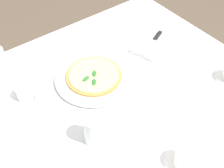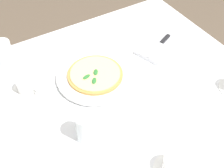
# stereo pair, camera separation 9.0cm
# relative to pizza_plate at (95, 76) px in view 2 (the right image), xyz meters

# --- Properties ---
(dining_table) EXTENTS (1.12, 1.12, 0.74)m
(dining_table) POSITION_rel_pizza_plate_xyz_m (-0.07, 0.16, -0.14)
(dining_table) COLOR white
(dining_table) RESTS_ON ground_plane
(pizza_plate) EXTENTS (0.32, 0.32, 0.02)m
(pizza_plate) POSITION_rel_pizza_plate_xyz_m (0.00, 0.00, 0.00)
(pizza_plate) COLOR white
(pizza_plate) RESTS_ON dining_table
(pizza) EXTENTS (0.23, 0.23, 0.02)m
(pizza) POSITION_rel_pizza_plate_xyz_m (0.00, 0.00, 0.01)
(pizza) COLOR #C68E47
(pizza) RESTS_ON pizza_plate
(coffee_cup_center_back) EXTENTS (0.13, 0.13, 0.06)m
(coffee_cup_center_back) POSITION_rel_pizza_plate_xyz_m (0.27, -0.08, 0.02)
(coffee_cup_center_back) COLOR white
(coffee_cup_center_back) RESTS_ON dining_table
(coffee_cup_back_corner) EXTENTS (0.13, 0.13, 0.07)m
(coffee_cup_back_corner) POSITION_rel_pizza_plate_xyz_m (-0.01, 0.50, 0.02)
(coffee_cup_back_corner) COLOR white
(coffee_cup_back_corner) RESTS_ON dining_table
(water_glass_right_edge) EXTENTS (0.07, 0.07, 0.11)m
(water_glass_right_edge) POSITION_rel_pizza_plate_xyz_m (0.29, -0.29, 0.04)
(water_glass_right_edge) COLOR white
(water_glass_right_edge) RESTS_ON dining_table
(water_glass_near_left) EXTENTS (0.07, 0.07, 0.12)m
(water_glass_near_left) POSITION_rel_pizza_plate_xyz_m (0.17, 0.24, 0.04)
(water_glass_near_left) COLOR white
(water_glass_near_left) RESTS_ON dining_table
(napkin_folded) EXTENTS (0.25, 0.20, 0.02)m
(napkin_folded) POSITION_rel_pizza_plate_xyz_m (-0.35, -0.02, -0.00)
(napkin_folded) COLOR white
(napkin_folded) RESTS_ON dining_table
(dinner_knife) EXTENTS (0.19, 0.10, 0.01)m
(dinner_knife) POSITION_rel_pizza_plate_xyz_m (-0.35, -0.02, 0.01)
(dinner_knife) COLOR silver
(dinner_knife) RESTS_ON napkin_folded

